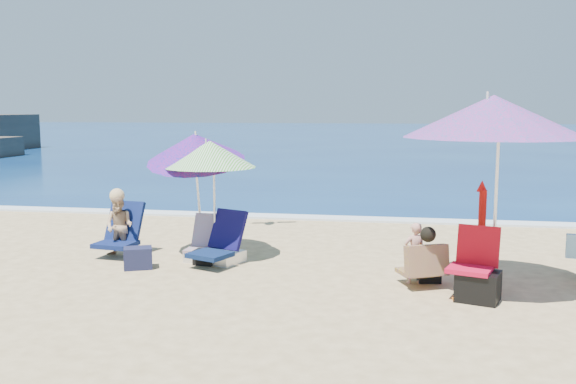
% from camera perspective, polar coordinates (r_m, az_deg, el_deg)
% --- Properties ---
extents(ground, '(120.00, 120.00, 0.00)m').
position_cam_1_polar(ground, '(7.86, 0.91, -9.00)').
color(ground, '#D8BC84').
rests_on(ground, ground).
extents(sea, '(120.00, 80.00, 0.12)m').
position_cam_1_polar(sea, '(52.50, 8.65, 5.07)').
color(sea, navy).
rests_on(sea, ground).
extents(foam, '(120.00, 0.50, 0.04)m').
position_cam_1_polar(foam, '(12.79, 4.49, -2.41)').
color(foam, white).
rests_on(foam, ground).
extents(umbrella_turquoise, '(2.49, 2.49, 2.45)m').
position_cam_1_polar(umbrella_turquoise, '(7.86, 18.21, 6.56)').
color(umbrella_turquoise, white).
rests_on(umbrella_turquoise, ground).
extents(umbrella_striped, '(1.39, 1.39, 1.81)m').
position_cam_1_polar(umbrella_striped, '(9.25, -7.13, 3.44)').
color(umbrella_striped, silver).
rests_on(umbrella_striped, ground).
extents(umbrella_blue, '(1.60, 1.66, 2.03)m').
position_cam_1_polar(umbrella_blue, '(9.48, -8.45, 4.03)').
color(umbrella_blue, white).
rests_on(umbrella_blue, ground).
extents(furled_umbrella, '(0.15, 0.17, 1.31)m').
position_cam_1_polar(furled_umbrella, '(8.65, 17.23, -2.89)').
color(furled_umbrella, '#AF110C').
rests_on(furled_umbrella, ground).
extents(chair_navy, '(0.80, 1.00, 0.77)m').
position_cam_1_polar(chair_navy, '(9.20, -6.13, -5.24)').
color(chair_navy, '#0B1C42').
rests_on(chair_navy, ground).
extents(chair_rainbow, '(0.51, 0.62, 0.66)m').
position_cam_1_polar(chair_rainbow, '(9.44, -7.62, -5.11)').
color(chair_rainbow, '#F05D54').
rests_on(chair_rainbow, ground).
extents(camp_chair_left, '(0.69, 0.62, 0.86)m').
position_cam_1_polar(camp_chair_left, '(7.76, 16.86, -7.56)').
color(camp_chair_left, red).
rests_on(camp_chair_left, ground).
extents(person_center, '(0.68, 0.70, 0.80)m').
position_cam_1_polar(person_center, '(8.14, 11.93, -5.73)').
color(person_center, tan).
rests_on(person_center, ground).
extents(person_left, '(0.63, 0.80, 1.04)m').
position_cam_1_polar(person_left, '(9.89, -15.11, -2.97)').
color(person_left, tan).
rests_on(person_left, ground).
extents(bag_navy_a, '(0.47, 0.41, 0.30)m').
position_cam_1_polar(bag_navy_a, '(9.12, -13.52, -5.87)').
color(bag_navy_a, '#1A1D3A').
rests_on(bag_navy_a, ground).
extents(bag_black_a, '(0.32, 0.25, 0.22)m').
position_cam_1_polar(bag_black_a, '(9.19, -7.61, -5.91)').
color(bag_black_a, black).
rests_on(bag_black_a, ground).
extents(bag_black_b, '(0.31, 0.24, 0.22)m').
position_cam_1_polar(bag_black_b, '(8.41, 12.74, -7.30)').
color(bag_black_b, black).
rests_on(bag_black_b, ground).
extents(orange_item, '(0.26, 0.15, 0.03)m').
position_cam_1_polar(orange_item, '(7.74, 15.69, -9.42)').
color(orange_item, orange).
rests_on(orange_item, ground).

